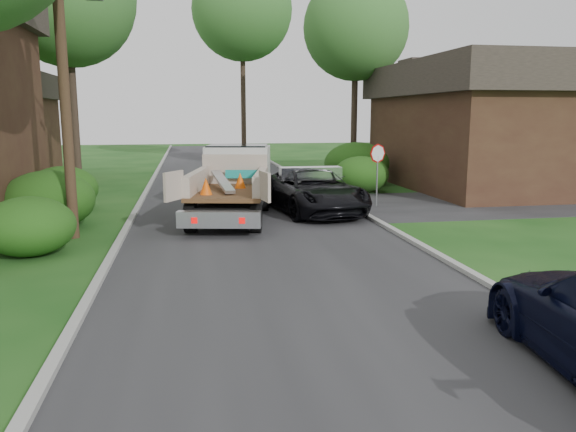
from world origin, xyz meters
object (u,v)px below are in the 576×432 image
at_px(utility_pole, 63,57).
at_px(black_pickup, 313,191).
at_px(house_right, 495,124).
at_px(flatbed_truck, 235,178).
at_px(tree_center_far, 242,10).
at_px(stop_sign, 377,162).
at_px(tree_right_far, 356,28).

xyz_separation_m(utility_pole, black_pickup, (7.88, 3.12, -4.36)).
xyz_separation_m(house_right, flatbed_truck, (-13.49, -5.93, -1.81)).
xyz_separation_m(flatbed_truck, black_pickup, (2.89, 0.03, -0.53)).
xyz_separation_m(utility_pole, tree_center_far, (7.48, 25.02, 5.81)).
xyz_separation_m(tree_center_far, flatbed_truck, (-2.49, -21.93, -9.63)).
distance_m(tree_center_far, flatbed_truck, 24.08).
distance_m(house_right, black_pickup, 12.35).
distance_m(stop_sign, flatbed_truck, 5.78).
relative_size(flatbed_truck, black_pickup, 1.18).
bearing_deg(tree_right_far, black_pickup, -113.21).
bearing_deg(flatbed_truck, house_right, 34.98).
bearing_deg(house_right, stop_sign, -147.34).
bearing_deg(flatbed_truck, stop_sign, 20.52).
xyz_separation_m(utility_pole, flatbed_truck, (4.99, 3.09, -3.83)).
bearing_deg(house_right, tree_center_far, 124.51).
height_order(flatbed_truck, black_pickup, flatbed_truck).
distance_m(tree_center_far, black_pickup, 24.14).
distance_m(utility_pole, tree_right_far, 20.12).
relative_size(stop_sign, tree_right_far, 0.22).
bearing_deg(black_pickup, house_right, 20.55).
bearing_deg(house_right, utility_pole, -153.99).
relative_size(stop_sign, flatbed_truck, 0.36).
xyz_separation_m(stop_sign, utility_pole, (-10.68, -4.02, 3.40)).
bearing_deg(tree_right_far, house_right, -47.49).
bearing_deg(house_right, flatbed_truck, -156.27).
bearing_deg(flatbed_truck, utility_pole, -137.00).
xyz_separation_m(tree_center_far, black_pickup, (0.40, -21.90, -10.17)).
bearing_deg(black_pickup, tree_right_far, 58.26).
bearing_deg(tree_center_far, flatbed_truck, -96.47).
bearing_deg(black_pickup, utility_pole, -166.92).
relative_size(tree_right_far, tree_center_far, 0.79).
bearing_deg(tree_right_far, flatbed_truck, -123.81).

